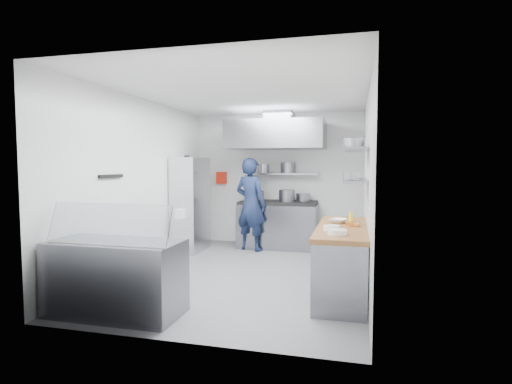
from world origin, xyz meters
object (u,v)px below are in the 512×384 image
(chef, at_px, (251,204))
(wire_rack, at_px, (191,204))
(gas_range, at_px, (278,226))
(display_case, at_px, (116,278))

(chef, bearing_deg, wire_rack, 35.22)
(gas_range, height_order, wire_rack, wire_rack)
(gas_range, bearing_deg, wire_rack, -155.81)
(gas_range, relative_size, chef, 0.87)
(chef, distance_m, wire_rack, 1.19)
(gas_range, height_order, chef, chef)
(chef, xyz_separation_m, display_case, (-0.62, -3.68, -0.50))
(gas_range, bearing_deg, display_case, -105.02)
(gas_range, relative_size, display_case, 1.07)
(display_case, bearing_deg, gas_range, 74.98)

